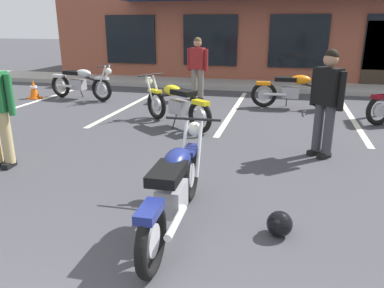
{
  "coord_description": "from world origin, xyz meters",
  "views": [
    {
      "loc": [
        1.2,
        -1.14,
        2.04
      ],
      "look_at": [
        0.08,
        3.34,
        0.55
      ],
      "focal_mm": 35.27,
      "sensor_mm": 36.0,
      "label": 1
    }
  ],
  "objects_px": {
    "motorcycle_foreground_classic": "(175,188)",
    "person_near_building": "(327,97)",
    "motorcycle_green_cafe_racer": "(176,103)",
    "motorcycle_black_cruiser": "(295,90)",
    "helmet_on_pavement": "(280,224)",
    "person_in_black_shirt": "(197,65)",
    "motorcycle_red_sportbike": "(81,83)",
    "traffic_cone": "(34,89)"
  },
  "relations": [
    {
      "from": "person_near_building",
      "to": "traffic_cone",
      "type": "xyz_separation_m",
      "value": [
        -7.49,
        3.11,
        -0.69
      ]
    },
    {
      "from": "motorcycle_black_cruiser",
      "to": "person_near_building",
      "type": "relative_size",
      "value": 1.26
    },
    {
      "from": "motorcycle_foreground_classic",
      "to": "motorcycle_black_cruiser",
      "type": "bearing_deg",
      "value": 78.93
    },
    {
      "from": "person_in_black_shirt",
      "to": "person_near_building",
      "type": "relative_size",
      "value": 1.0
    },
    {
      "from": "motorcycle_foreground_classic",
      "to": "motorcycle_green_cafe_racer",
      "type": "height_order",
      "value": "same"
    },
    {
      "from": "motorcycle_foreground_classic",
      "to": "person_near_building",
      "type": "relative_size",
      "value": 1.26
    },
    {
      "from": "motorcycle_red_sportbike",
      "to": "person_in_black_shirt",
      "type": "xyz_separation_m",
      "value": [
        3.14,
        0.71,
        0.49
      ]
    },
    {
      "from": "motorcycle_black_cruiser",
      "to": "person_in_black_shirt",
      "type": "distance_m",
      "value": 2.68
    },
    {
      "from": "person_near_building",
      "to": "helmet_on_pavement",
      "type": "relative_size",
      "value": 6.44
    },
    {
      "from": "motorcycle_black_cruiser",
      "to": "person_near_building",
      "type": "xyz_separation_m",
      "value": [
        0.4,
        -3.53,
        0.49
      ]
    },
    {
      "from": "motorcycle_green_cafe_racer",
      "to": "person_near_building",
      "type": "distance_m",
      "value": 3.09
    },
    {
      "from": "person_in_black_shirt",
      "to": "motorcycle_black_cruiser",
      "type": "bearing_deg",
      "value": -11.35
    },
    {
      "from": "motorcycle_red_sportbike",
      "to": "motorcycle_foreground_classic",
      "type": "bearing_deg",
      "value": -53.36
    },
    {
      "from": "person_near_building",
      "to": "motorcycle_foreground_classic",
      "type": "bearing_deg",
      "value": -120.78
    },
    {
      "from": "motorcycle_red_sportbike",
      "to": "traffic_cone",
      "type": "bearing_deg",
      "value": -170.68
    },
    {
      "from": "motorcycle_red_sportbike",
      "to": "traffic_cone",
      "type": "distance_m",
      "value": 1.39
    },
    {
      "from": "motorcycle_green_cafe_racer",
      "to": "person_near_building",
      "type": "height_order",
      "value": "person_near_building"
    },
    {
      "from": "motorcycle_green_cafe_racer",
      "to": "helmet_on_pavement",
      "type": "distance_m",
      "value": 4.45
    },
    {
      "from": "motorcycle_green_cafe_racer",
      "to": "person_in_black_shirt",
      "type": "height_order",
      "value": "person_in_black_shirt"
    },
    {
      "from": "motorcycle_red_sportbike",
      "to": "motorcycle_black_cruiser",
      "type": "relative_size",
      "value": 0.99
    },
    {
      "from": "person_near_building",
      "to": "motorcycle_green_cafe_racer",
      "type": "bearing_deg",
      "value": 155.55
    },
    {
      "from": "motorcycle_red_sportbike",
      "to": "helmet_on_pavement",
      "type": "distance_m",
      "value": 8.13
    },
    {
      "from": "person_in_black_shirt",
      "to": "motorcycle_green_cafe_racer",
      "type": "bearing_deg",
      "value": -85.76
    },
    {
      "from": "motorcycle_foreground_classic",
      "to": "helmet_on_pavement",
      "type": "xyz_separation_m",
      "value": [
        1.05,
        0.14,
        -0.33
      ]
    },
    {
      "from": "helmet_on_pavement",
      "to": "person_near_building",
      "type": "bearing_deg",
      "value": 77.45
    },
    {
      "from": "person_in_black_shirt",
      "to": "helmet_on_pavement",
      "type": "distance_m",
      "value": 7.11
    },
    {
      "from": "person_near_building",
      "to": "traffic_cone",
      "type": "height_order",
      "value": "person_near_building"
    },
    {
      "from": "motorcycle_foreground_classic",
      "to": "motorcycle_red_sportbike",
      "type": "relative_size",
      "value": 1.01
    },
    {
      "from": "motorcycle_foreground_classic",
      "to": "traffic_cone",
      "type": "relative_size",
      "value": 3.98
    },
    {
      "from": "motorcycle_red_sportbike",
      "to": "helmet_on_pavement",
      "type": "relative_size",
      "value": 8.05
    },
    {
      "from": "helmet_on_pavement",
      "to": "person_in_black_shirt",
      "type": "bearing_deg",
      "value": 109.96
    },
    {
      "from": "motorcycle_red_sportbike",
      "to": "traffic_cone",
      "type": "height_order",
      "value": "motorcycle_red_sportbike"
    },
    {
      "from": "motorcycle_red_sportbike",
      "to": "person_near_building",
      "type": "xyz_separation_m",
      "value": [
        6.13,
        -3.34,
        0.49
      ]
    },
    {
      "from": "motorcycle_foreground_classic",
      "to": "person_near_building",
      "type": "height_order",
      "value": "person_near_building"
    },
    {
      "from": "motorcycle_black_cruiser",
      "to": "motorcycle_green_cafe_racer",
      "type": "distance_m",
      "value": 3.29
    },
    {
      "from": "motorcycle_foreground_classic",
      "to": "traffic_cone",
      "type": "height_order",
      "value": "motorcycle_foreground_classic"
    },
    {
      "from": "motorcycle_foreground_classic",
      "to": "traffic_cone",
      "type": "xyz_separation_m",
      "value": [
        -5.87,
        5.84,
        -0.2
      ]
    },
    {
      "from": "motorcycle_red_sportbike",
      "to": "traffic_cone",
      "type": "xyz_separation_m",
      "value": [
        -1.36,
        -0.22,
        -0.2
      ]
    },
    {
      "from": "motorcycle_red_sportbike",
      "to": "motorcycle_green_cafe_racer",
      "type": "relative_size",
      "value": 1.16
    },
    {
      "from": "motorcycle_foreground_classic",
      "to": "motorcycle_black_cruiser",
      "type": "height_order",
      "value": "same"
    },
    {
      "from": "motorcycle_foreground_classic",
      "to": "motorcycle_black_cruiser",
      "type": "distance_m",
      "value": 6.37
    },
    {
      "from": "helmet_on_pavement",
      "to": "motorcycle_foreground_classic",
      "type": "bearing_deg",
      "value": -172.54
    }
  ]
}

